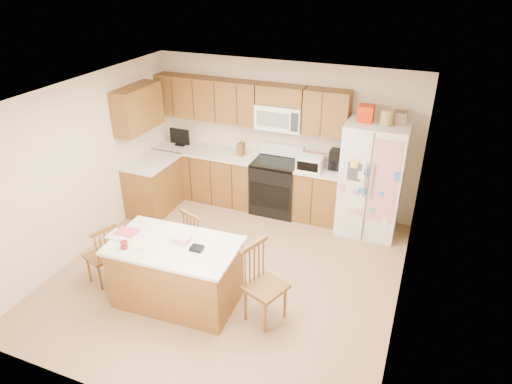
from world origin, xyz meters
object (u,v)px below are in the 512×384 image
at_px(stove, 276,185).
at_px(windsor_chair_right, 264,286).
at_px(windsor_chair_left, 103,255).
at_px(island, 176,273).
at_px(windsor_chair_back, 200,240).
at_px(refrigerator, 372,178).

distance_m(stove, windsor_chair_right, 2.69).
xyz_separation_m(stove, windsor_chair_right, (0.76, -2.58, 0.01)).
bearing_deg(windsor_chair_left, stove, 61.46).
distance_m(island, windsor_chair_left, 1.10).
xyz_separation_m(island, windsor_chair_left, (-1.10, -0.02, -0.02)).
xyz_separation_m(stove, windsor_chair_back, (-0.43, -1.94, -0.03)).
bearing_deg(island, windsor_chair_right, 5.40).
height_order(refrigerator, windsor_chair_right, refrigerator).
bearing_deg(windsor_chair_right, island, -174.60).
bearing_deg(windsor_chair_back, island, -85.18).
height_order(island, windsor_chair_right, windsor_chair_right).
relative_size(stove, island, 0.67).
relative_size(refrigerator, windsor_chair_right, 1.99).
xyz_separation_m(island, windsor_chair_right, (1.13, 0.11, 0.05)).
bearing_deg(windsor_chair_left, refrigerator, 41.00).
relative_size(island, windsor_chair_right, 1.63).
relative_size(stove, windsor_chair_right, 1.10).
xyz_separation_m(stove, windsor_chair_left, (-1.47, -2.71, -0.06)).
xyz_separation_m(refrigerator, windsor_chair_right, (-0.81, -2.52, -0.44)).
height_order(windsor_chair_back, windsor_chair_right, windsor_chair_right).
height_order(windsor_chair_left, windsor_chair_back, windsor_chair_back).
bearing_deg(island, stove, 82.19).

